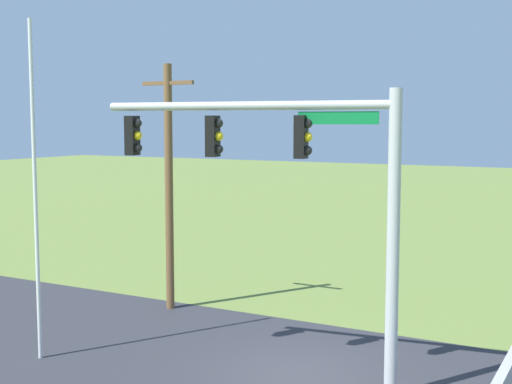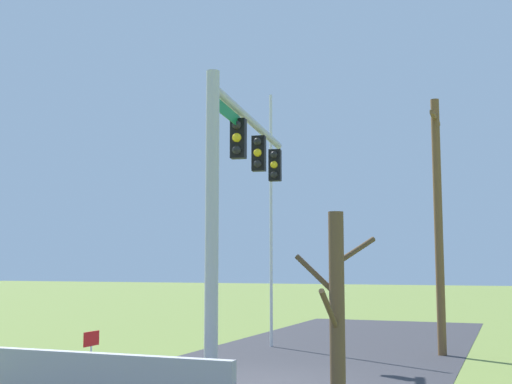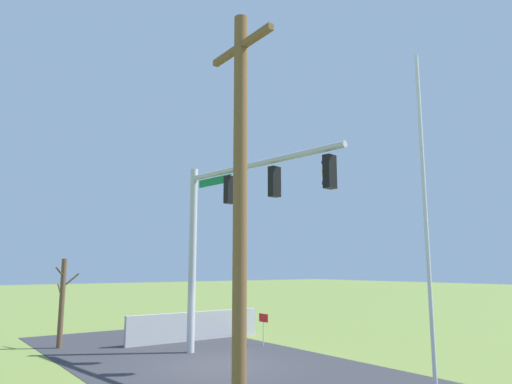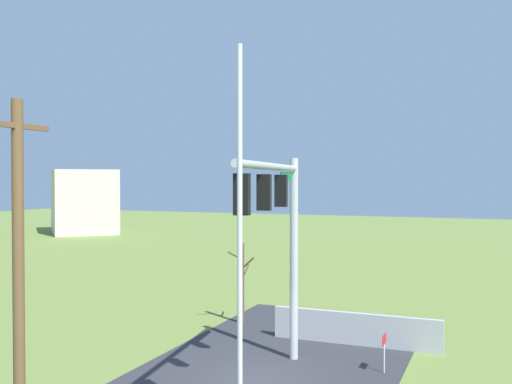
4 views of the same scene
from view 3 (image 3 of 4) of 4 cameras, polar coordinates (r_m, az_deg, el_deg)
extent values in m
plane|color=olive|center=(15.57, -4.73, -20.44)|extent=(160.00, 160.00, 0.00)
cube|color=#B7B5AD|center=(18.69, -9.59, -18.44)|extent=(6.00, 6.00, 0.01)
cube|color=#A8A8AD|center=(20.57, -7.39, -15.99)|extent=(0.20, 6.17, 1.18)
cylinder|color=#B2B5BA|center=(17.57, -7.81, -8.05)|extent=(0.28, 0.28, 6.74)
cylinder|color=#B2B5BA|center=(15.28, 0.18, 3.47)|extent=(6.91, 1.14, 0.20)
cube|color=#0F7238|center=(16.86, -5.09, 1.33)|extent=(1.79, 0.27, 0.28)
cube|color=black|center=(16.15, -3.25, 0.26)|extent=(0.29, 0.39, 0.96)
sphere|color=black|center=(16.32, -3.59, 1.23)|extent=(0.22, 0.22, 0.22)
sphere|color=yellow|center=(16.27, -3.60, 0.19)|extent=(0.22, 0.22, 0.22)
sphere|color=black|center=(16.22, -3.61, -0.85)|extent=(0.22, 0.22, 0.22)
cube|color=black|center=(14.61, 2.27, 1.26)|extent=(0.29, 0.39, 0.96)
sphere|color=black|center=(14.77, 1.84, 2.33)|extent=(0.22, 0.22, 0.22)
sphere|color=yellow|center=(14.72, 1.85, 1.19)|extent=(0.22, 0.22, 0.22)
sphere|color=black|center=(14.66, 1.86, 0.03)|extent=(0.22, 0.22, 0.22)
cube|color=black|center=(13.25, 9.02, 2.47)|extent=(0.29, 0.39, 0.96)
sphere|color=black|center=(13.40, 8.47, 3.64)|extent=(0.22, 0.22, 0.22)
sphere|color=yellow|center=(13.33, 8.50, 2.38)|extent=(0.22, 0.22, 0.22)
sphere|color=black|center=(13.28, 8.54, 1.11)|extent=(0.22, 0.22, 0.22)
cylinder|color=silver|center=(12.33, 20.08, -2.90)|extent=(0.10, 0.10, 8.54)
cylinder|color=brown|center=(8.43, -1.98, -3.19)|extent=(0.26, 0.26, 7.83)
cube|color=brown|center=(9.38, -1.86, 17.39)|extent=(1.90, 0.12, 0.12)
cylinder|color=brown|center=(19.89, -22.71, -12.42)|extent=(0.20, 0.20, 3.37)
cylinder|color=brown|center=(20.22, -22.89, -11.13)|extent=(0.78, 0.07, 0.57)
cylinder|color=brown|center=(19.57, -22.90, -9.02)|extent=(0.54, 0.47, 0.39)
cylinder|color=brown|center=(19.89, -21.75, -10.00)|extent=(0.12, 0.61, 0.55)
cylinder|color=silver|center=(19.14, 0.93, -16.99)|extent=(0.04, 0.04, 0.90)
cube|color=red|center=(19.07, 0.93, -15.18)|extent=(0.56, 0.02, 0.32)
camera|label=1|loc=(30.36, 12.57, -3.34)|focal=48.78mm
camera|label=2|loc=(27.76, -31.07, -8.69)|focal=46.09mm
camera|label=4|loc=(15.28, 64.79, 7.50)|focal=41.30mm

